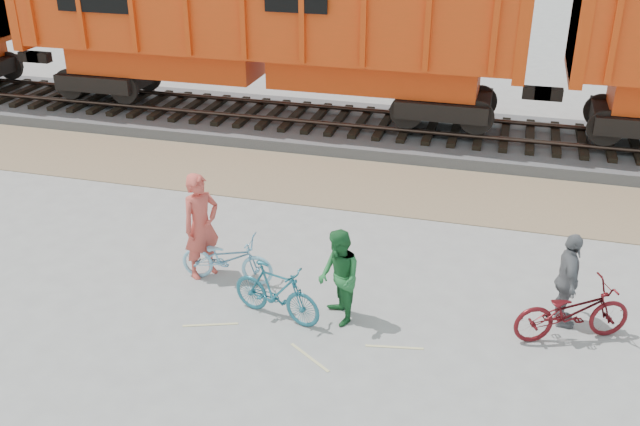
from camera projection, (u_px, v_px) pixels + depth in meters
The scene contains 11 objects.
ground at pixel (284, 308), 12.06m from camera, with size 120.00×120.00×0.00m, color #9E9E99.
gravel_strip at pixel (356, 184), 16.83m from camera, with size 120.00×3.00×0.02m, color #9C8160.
ballast_bed at pixel (384, 131), 19.81m from camera, with size 120.00×4.00×0.30m, color slate.
track at pixel (385, 120), 19.67m from camera, with size 120.00×2.60×0.24m.
hopper_car_center at pixel (264, 21), 19.40m from camera, with size 14.00×3.13×4.65m.
bicycle_blue at pixel (227, 259), 12.68m from camera, with size 0.60×1.71×0.90m, color #82C1DE.
bicycle_teal at pixel (276, 292), 11.59m from camera, with size 0.46×1.64×0.99m, color #1F6072.
bicycle_maroon at pixel (572, 312), 11.07m from camera, with size 0.65×1.88×0.99m, color #550F13.
person_solo at pixel (201, 226), 12.66m from camera, with size 0.72×0.47×1.97m, color #CC4B3F.
person_man at pixel (339, 278), 11.39m from camera, with size 0.79×0.61×1.62m, color #226A32.
person_woman at pixel (568, 280), 11.31m from camera, with size 0.95×0.39×1.62m, color slate.
Camera 1 is at (3.30, -9.65, 6.67)m, focal length 40.00 mm.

